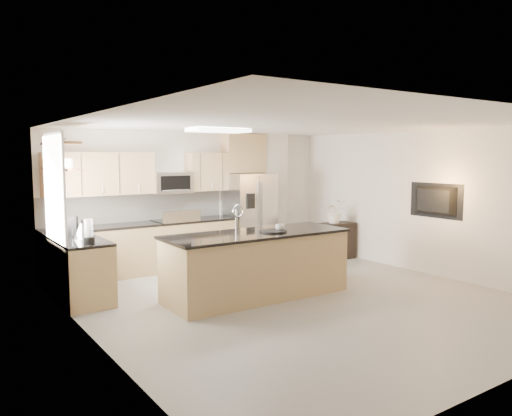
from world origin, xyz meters
TOP-DOWN VIEW (x-y plane):
  - floor at (0.00, 0.00)m, footprint 6.50×6.50m
  - ceiling at (0.00, 0.00)m, footprint 6.00×6.50m
  - wall_back at (0.00, 3.25)m, footprint 6.00×0.02m
  - wall_left at (-3.00, 0.00)m, footprint 0.02×6.50m
  - wall_right at (3.00, 0.00)m, footprint 0.02×6.50m
  - back_counter at (-1.23, 2.93)m, footprint 3.55×0.66m
  - left_counter at (-2.67, 1.85)m, footprint 0.66×1.50m
  - range at (-0.60, 2.92)m, footprint 0.76×0.64m
  - upper_cabinets at (-1.30, 3.09)m, footprint 3.50×0.33m
  - microwave at (-0.60, 3.04)m, footprint 0.76×0.40m
  - refrigerator at (1.06, 2.87)m, footprint 0.92×0.78m
  - partition_column at (1.82, 3.10)m, footprint 0.60×0.30m
  - window at (-2.98, 1.85)m, footprint 0.04×1.15m
  - shelf_lower at (-2.85, 1.95)m, footprint 0.30×1.20m
  - shelf_upper at (-2.85, 1.95)m, footprint 0.30×1.20m
  - ceiling_fixture at (-0.40, 1.60)m, footprint 1.00×0.50m
  - island at (-0.40, 0.47)m, footprint 2.88×1.07m
  - credenza at (2.48, 1.86)m, footprint 0.96×0.43m
  - cup at (-0.02, 0.41)m, footprint 0.14×0.14m
  - platter at (-0.18, 0.36)m, footprint 0.55×0.55m
  - blender at (-2.67, 1.27)m, footprint 0.15×0.15m
  - kettle at (-2.62, 1.83)m, footprint 0.22×0.22m
  - coffee_maker at (-2.69, 2.09)m, footprint 0.22×0.24m
  - bowl at (-2.85, 2.23)m, footprint 0.44×0.44m
  - flower_vase at (2.50, 1.85)m, footprint 0.80×0.74m
  - television at (2.91, -0.20)m, footprint 0.14×1.08m

SIDE VIEW (x-z plane):
  - floor at x=0.00m, z-range 0.00..0.00m
  - credenza at x=2.48m, z-range 0.00..0.75m
  - left_counter at x=-2.67m, z-range 0.00..0.92m
  - back_counter at x=-1.23m, z-range -0.25..1.19m
  - range at x=-0.60m, z-range -0.10..1.04m
  - island at x=-0.40m, z-range -0.21..1.20m
  - refrigerator at x=1.06m, z-range 0.00..1.78m
  - platter at x=-0.18m, z-range 0.99..1.01m
  - cup at x=-0.02m, z-range 0.99..1.10m
  - kettle at x=-2.62m, z-range 0.90..1.18m
  - coffee_maker at x=-2.69m, z-range 0.91..1.22m
  - blender at x=-2.67m, z-range 0.90..1.25m
  - flower_vase at x=2.50m, z-range 0.75..1.50m
  - wall_back at x=0.00m, z-range 0.00..2.60m
  - wall_left at x=-3.00m, z-range 0.00..2.60m
  - wall_right at x=3.00m, z-range 0.00..2.60m
  - partition_column at x=1.82m, z-range 0.00..2.60m
  - television at x=2.91m, z-range 1.04..1.66m
  - microwave at x=-0.60m, z-range 1.43..1.83m
  - window at x=-2.98m, z-range 0.83..2.47m
  - upper_cabinets at x=-1.30m, z-range 1.45..2.20m
  - shelf_lower at x=-2.85m, z-range 1.93..1.97m
  - shelf_upper at x=-2.85m, z-range 2.30..2.34m
  - bowl at x=-2.85m, z-range 2.34..2.43m
  - ceiling_fixture at x=-0.40m, z-range 2.53..2.59m
  - ceiling at x=0.00m, z-range 2.59..2.61m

